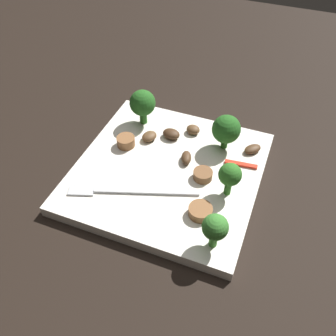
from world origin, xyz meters
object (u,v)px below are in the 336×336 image
at_px(sausage_slice_2, 200,211).
at_px(mushroom_1, 253,149).
at_px(broccoli_floret_2, 215,228).
at_px(plate, 168,172).
at_px(mushroom_4, 186,158).
at_px(broccoli_floret_1, 226,130).
at_px(pepper_strip_1, 241,164).
at_px(mushroom_0, 171,134).
at_px(mushroom_2, 149,136).
at_px(sausage_slice_0, 126,141).
at_px(fork, 124,192).
at_px(sausage_slice_1, 203,175).
at_px(mushroom_3, 193,130).
at_px(broccoli_floret_0, 143,104).
at_px(broccoli_floret_3, 230,175).

distance_m(sausage_slice_2, mushroom_1, 0.15).
bearing_deg(mushroom_1, broccoli_floret_2, 87.21).
bearing_deg(plate, mushroom_4, -128.66).
height_order(broccoli_floret_1, sausage_slice_2, broccoli_floret_1).
bearing_deg(pepper_strip_1, mushroom_0, -10.22).
distance_m(plate, mushroom_2, 0.07).
bearing_deg(sausage_slice_0, broccoli_floret_1, -160.00).
bearing_deg(mushroom_2, fork, 95.60).
relative_size(sausage_slice_1, mushroom_3, 1.26).
bearing_deg(broccoli_floret_0, mushroom_1, 178.55).
relative_size(broccoli_floret_0, mushroom_0, 2.14).
relative_size(sausage_slice_2, mushroom_3, 1.44).
height_order(sausage_slice_1, sausage_slice_2, same).
height_order(broccoli_floret_1, mushroom_3, broccoli_floret_1).
bearing_deg(mushroom_0, broccoli_floret_2, 125.36).
relative_size(plate, mushroom_4, 9.71).
relative_size(sausage_slice_1, pepper_strip_1, 0.57).
bearing_deg(sausage_slice_2, plate, -42.08).
relative_size(broccoli_floret_0, mushroom_3, 2.74).
bearing_deg(mushroom_3, broccoli_floret_0, 2.94).
height_order(plate, mushroom_0, mushroom_0).
bearing_deg(mushroom_4, sausage_slice_2, 119.91).
height_order(fork, sausage_slice_1, sausage_slice_1).
distance_m(broccoli_floret_3, sausage_slice_1, 0.05).
relative_size(sausage_slice_1, mushroom_4, 1.01).
xyz_separation_m(fork, mushroom_0, (-0.02, -0.13, 0.00)).
bearing_deg(broccoli_floret_2, mushroom_2, -45.15).
height_order(mushroom_3, mushroom_4, same).
xyz_separation_m(broccoli_floret_2, sausage_slice_1, (0.04, -0.10, -0.03)).
relative_size(sausage_slice_0, sausage_slice_1, 1.02).
height_order(sausage_slice_2, mushroom_4, same).
bearing_deg(fork, sausage_slice_2, 162.41).
distance_m(broccoli_floret_1, mushroom_3, 0.06).
distance_m(broccoli_floret_1, broccoli_floret_2, 0.18).
height_order(plate, mushroom_3, mushroom_3).
distance_m(broccoli_floret_2, sausage_slice_2, 0.05).
relative_size(fork, sausage_slice_0, 6.22).
xyz_separation_m(broccoli_floret_1, mushroom_2, (0.11, 0.03, -0.03)).
bearing_deg(sausage_slice_0, mushroom_0, -143.47).
bearing_deg(sausage_slice_1, mushroom_2, -24.95).
bearing_deg(broccoli_floret_0, sausage_slice_2, 134.79).
bearing_deg(pepper_strip_1, sausage_slice_0, 7.08).
bearing_deg(pepper_strip_1, mushroom_2, -1.57).
distance_m(fork, sausage_slice_0, 0.10).
xyz_separation_m(broccoli_floret_0, mushroom_1, (-0.18, 0.00, -0.03)).
bearing_deg(mushroom_1, mushroom_2, 11.32).
relative_size(broccoli_floret_2, sausage_slice_0, 1.84).
xyz_separation_m(sausage_slice_2, mushroom_3, (0.06, -0.15, 0.00)).
bearing_deg(broccoli_floret_3, sausage_slice_2, 64.49).
xyz_separation_m(sausage_slice_2, pepper_strip_1, (-0.03, -0.11, -0.00)).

